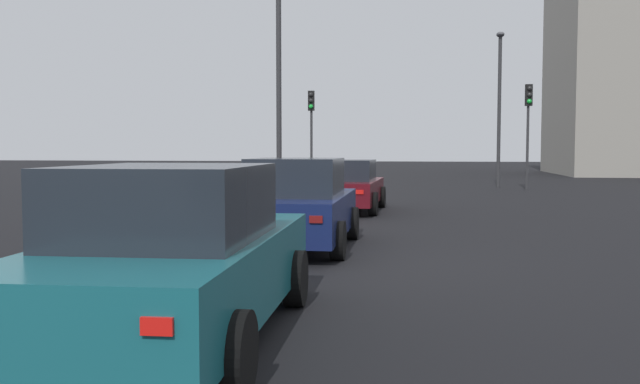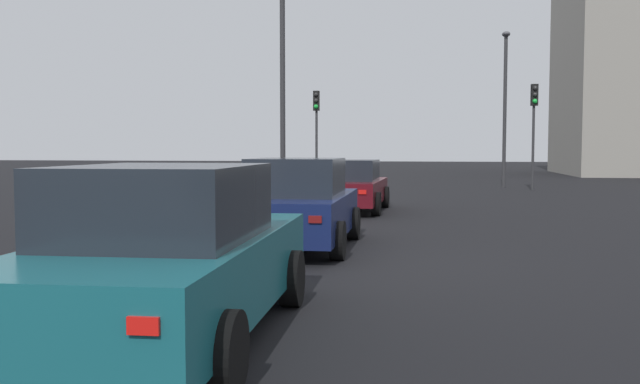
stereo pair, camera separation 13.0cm
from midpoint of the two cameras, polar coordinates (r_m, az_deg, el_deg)
name	(u,v)px [view 2 (the right image)]	position (r m, az deg, el deg)	size (l,w,h in m)	color
ground_plane	(376,265)	(11.37, 4.95, -6.00)	(160.00, 160.00, 0.20)	black
car_maroon_right_lead	(348,186)	(19.63, 2.48, 0.48)	(4.27, 2.19, 1.47)	#510F16
car_navy_right_second	(298,206)	(12.38, -1.49, -1.12)	(4.15, 1.98, 1.62)	#141E4C
car_teal_right_third	(169,257)	(6.62, -11.77, -5.28)	(4.76, 2.15, 1.65)	#19606B
traffic_light_near_left	(316,118)	(31.69, -0.19, 6.11)	(0.32, 0.29, 4.39)	#2D2D30
traffic_light_near_right	(534,115)	(30.48, 17.37, 6.12)	(0.32, 0.30, 4.46)	#2D2D30
street_lamp_kerbside	(283,77)	(21.49, -2.93, 9.45)	(0.56, 0.36, 6.66)	#2D2D30
street_lamp_far	(505,96)	(32.41, 15.14, 7.69)	(0.56, 0.36, 7.00)	#2D2D30
building_facade_left	(630,56)	(51.70, 24.30, 10.23)	(12.25, 8.43, 15.99)	gray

